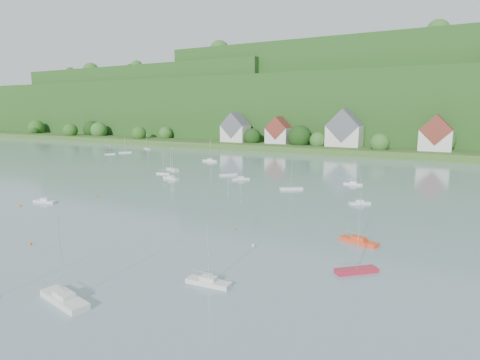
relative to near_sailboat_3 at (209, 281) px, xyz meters
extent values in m
cube|color=#2F5921|center=(-31.28, 169.84, 1.08)|extent=(600.00, 60.00, 3.00)
cube|color=#173A12|center=(-31.28, 244.84, 19.58)|extent=(620.00, 160.00, 40.00)
cube|color=#173A12|center=(-181.28, 229.84, 23.58)|extent=(200.00, 120.00, 52.00)
cube|color=#173A12|center=(-21.28, 239.84, 27.58)|extent=(240.00, 130.00, 60.00)
sphere|color=#2B5A21|center=(-193.50, 156.84, 6.22)|extent=(11.19, 11.19, 11.19)
sphere|color=#2B5A21|center=(-139.36, 161.32, 5.38)|extent=(8.61, 8.61, 8.61)
sphere|color=#255018|center=(-151.04, 150.31, 5.52)|extent=(9.03, 9.03, 9.03)
sphere|color=#2B5A21|center=(-38.07, 153.72, 5.24)|extent=(8.19, 8.19, 8.19)
sphere|color=#2B5A21|center=(-83.24, 155.91, 4.69)|extent=(6.49, 6.49, 6.49)
sphere|color=#255018|center=(-260.95, 156.86, 6.46)|extent=(11.94, 11.94, 11.94)
sphere|color=#2B5A21|center=(15.57, 161.92, 6.53)|extent=(12.16, 12.16, 12.16)
sphere|color=#2B5A21|center=(-8.29, 149.77, 5.42)|extent=(8.73, 8.73, 8.73)
sphere|color=black|center=(-75.15, 155.70, 5.61)|extent=(9.32, 9.32, 9.32)
sphere|color=black|center=(-201.73, 163.18, 5.67)|extent=(9.50, 9.50, 9.50)
sphere|color=black|center=(-205.90, 161.70, 6.45)|extent=(11.91, 11.91, 11.91)
sphere|color=#255018|center=(-213.30, 149.64, 5.80)|extent=(9.91, 9.91, 9.91)
sphere|color=black|center=(-258.37, 154.03, 4.58)|extent=(6.16, 6.16, 6.16)
sphere|color=black|center=(-48.28, 156.19, 6.46)|extent=(11.92, 11.92, 11.92)
sphere|color=#2B5A21|center=(-150.99, 198.38, 51.42)|extent=(10.52, 10.52, 10.52)
sphere|color=#2B5A21|center=(-254.29, 206.19, 51.99)|extent=(13.75, 13.75, 13.75)
sphere|color=#255018|center=(-115.55, 232.98, 51.38)|extent=(10.29, 10.29, 10.29)
sphere|color=black|center=(-221.64, 227.85, 51.38)|extent=(10.31, 10.31, 10.31)
sphere|color=black|center=(-206.47, 203.19, 51.01)|extent=(8.14, 8.14, 8.14)
sphere|color=#2B5A21|center=(-208.85, 232.43, 50.83)|extent=(7.15, 7.15, 7.15)
sphere|color=black|center=(-274.96, 227.87, 51.62)|extent=(11.66, 11.66, 11.66)
sphere|color=black|center=(-99.44, 221.22, 50.84)|extent=(7.18, 7.18, 7.18)
sphere|color=#2B5A21|center=(-189.26, 191.52, 51.14)|extent=(8.89, 8.89, 8.89)
sphere|color=#255018|center=(-265.79, 194.84, 50.94)|extent=(7.77, 7.77, 7.77)
sphere|color=black|center=(-224.59, 223.79, 51.33)|extent=(9.97, 9.97, 9.97)
sphere|color=#255018|center=(8.22, 224.86, 59.83)|extent=(12.83, 12.83, 12.83)
sphere|color=#2B5A21|center=(-71.20, 212.01, 59.01)|extent=(8.18, 8.18, 8.18)
sphere|color=#255018|center=(-30.17, 249.49, 59.81)|extent=(12.73, 12.73, 12.73)
sphere|color=#2B5A21|center=(7.97, 201.13, 59.67)|extent=(11.95, 11.95, 11.95)
sphere|color=#2B5A21|center=(-78.42, 244.13, 58.82)|extent=(7.07, 7.07, 7.07)
sphere|color=black|center=(-34.75, 213.14, 59.02)|extent=(8.21, 8.21, 8.21)
sphere|color=#2B5A21|center=(-54.10, 236.93, 59.72)|extent=(12.24, 12.24, 12.24)
sphere|color=#2B5A21|center=(-126.78, 205.73, 59.97)|extent=(13.65, 13.65, 13.65)
sphere|color=#255018|center=(-71.26, 231.97, 41.68)|extent=(12.01, 12.01, 12.01)
sphere|color=black|center=(-34.98, 242.04, 42.33)|extent=(15.72, 15.72, 15.72)
sphere|color=#255018|center=(-20.40, 237.76, 41.43)|extent=(10.54, 10.54, 10.54)
sphere|color=#255018|center=(-224.58, 268.45, 41.01)|extent=(8.18, 8.18, 8.18)
sphere|color=black|center=(-207.19, 259.42, 41.11)|extent=(8.74, 8.74, 8.74)
sphere|color=black|center=(-223.04, 238.34, 42.27)|extent=(15.38, 15.38, 15.38)
cube|color=silver|center=(-86.28, 156.84, 7.08)|extent=(14.00, 10.00, 9.00)
cube|color=#56575E|center=(-86.28, 156.84, 11.58)|extent=(14.00, 10.40, 14.00)
cube|color=silver|center=(-61.28, 158.84, 6.58)|extent=(12.00, 9.00, 8.00)
cube|color=maroon|center=(-61.28, 158.84, 10.58)|extent=(12.00, 9.36, 12.00)
cube|color=silver|center=(-26.28, 157.84, 7.58)|extent=(16.00, 11.00, 10.00)
cube|color=#56575E|center=(-26.28, 157.84, 12.58)|extent=(16.00, 11.44, 16.00)
cube|color=silver|center=(13.72, 155.84, 7.08)|extent=(13.00, 10.00, 9.00)
cube|color=maroon|center=(13.72, 155.84, 11.58)|extent=(13.00, 10.40, 13.00)
cube|color=silver|center=(0.00, 0.00, -0.14)|extent=(5.64, 1.96, 0.55)
cube|color=silver|center=(0.00, 0.00, 0.39)|extent=(2.02, 1.23, 0.50)
cylinder|color=silver|center=(0.00, 0.00, 3.60)|extent=(0.10, 0.10, 6.93)
cylinder|color=silver|center=(-0.83, -0.06, 1.04)|extent=(3.05, 0.31, 0.08)
cube|color=silver|center=(-10.96, -11.32, -0.06)|extent=(7.46, 3.39, 0.72)
cube|color=silver|center=(-10.96, -11.32, 0.55)|extent=(2.75, 1.88, 0.50)
cylinder|color=silver|center=(-10.96, -11.32, 4.80)|extent=(0.10, 0.10, 9.00)
cylinder|color=silver|center=(-12.02, -11.11, 1.20)|extent=(3.90, 0.85, 0.08)
cube|color=#EE431E|center=(11.98, 23.90, -0.12)|extent=(6.25, 3.35, 0.60)
cube|color=#EE431E|center=(11.98, 23.90, 0.43)|extent=(2.36, 1.74, 0.50)
cylinder|color=silver|center=(11.98, 23.90, 3.95)|extent=(0.10, 0.10, 7.52)
cylinder|color=silver|center=(11.12, 24.16, 1.08)|extent=(3.19, 1.03, 0.08)
cube|color=silver|center=(-55.53, 17.98, -0.15)|extent=(5.54, 2.66, 0.53)
cube|color=silver|center=(-55.53, 17.98, 0.37)|extent=(2.06, 1.44, 0.50)
cylinder|color=silver|center=(-55.53, 17.98, 3.45)|extent=(0.10, 0.10, 6.67)
cylinder|color=silver|center=(-56.31, 17.80, 1.02)|extent=(2.88, 0.74, 0.08)
cube|color=#B11E32|center=(14.38, 12.22, -0.14)|extent=(5.10, 4.91, 0.55)
cylinder|color=silver|center=(14.38, 12.22, 3.59)|extent=(0.10, 0.10, 6.92)
cylinder|color=silver|center=(13.77, 11.65, 1.03)|extent=(2.28, 2.13, 0.08)
sphere|color=orange|center=(-31.88, -1.30, -0.42)|extent=(0.45, 0.45, 0.45)
sphere|color=orange|center=(-8.50, 20.67, -0.42)|extent=(0.41, 0.41, 0.41)
sphere|color=orange|center=(-50.39, 27.89, -0.42)|extent=(0.46, 0.46, 0.46)
sphere|color=silver|center=(-1.63, 14.74, -0.42)|extent=(0.51, 0.51, 0.51)
sphere|color=orange|center=(-57.05, 13.11, -0.42)|extent=(0.50, 0.50, 0.50)
cube|color=silver|center=(-13.35, 58.72, -0.12)|extent=(5.81, 4.77, 0.59)
cylinder|color=silver|center=(-13.35, 58.72, 3.88)|extent=(0.10, 0.10, 7.42)
cylinder|color=silver|center=(-14.07, 58.21, 1.07)|extent=(2.72, 1.94, 0.08)
cube|color=silver|center=(-63.38, 96.82, -0.10)|extent=(6.56, 2.26, 0.65)
cube|color=silver|center=(-63.38, 96.82, 0.48)|extent=(2.34, 1.42, 0.50)
cylinder|color=silver|center=(-63.38, 96.82, 4.26)|extent=(0.10, 0.10, 8.06)
cylinder|color=silver|center=(-64.35, 96.75, 1.13)|extent=(3.54, 0.33, 0.08)
cube|color=silver|center=(-118.36, 95.74, -0.18)|extent=(4.00, 4.52, 0.47)
cylinder|color=silver|center=(-118.36, 95.74, 3.01)|extent=(0.10, 0.10, 5.92)
cylinder|color=silver|center=(-118.81, 95.18, 0.95)|extent=(1.70, 2.08, 0.08)
cube|color=silver|center=(5.98, 50.67, -0.18)|extent=(4.60, 3.75, 0.47)
cube|color=silver|center=(5.98, 50.67, 0.30)|extent=(1.87, 1.69, 0.50)
cylinder|color=silver|center=(5.98, 50.67, 2.98)|extent=(0.10, 0.10, 5.86)
cylinder|color=silver|center=(5.40, 50.27, 0.95)|extent=(2.17, 1.54, 0.08)
cube|color=silver|center=(-58.74, 62.40, -0.19)|extent=(4.81, 2.22, 0.46)
cylinder|color=silver|center=(-58.74, 62.40, 2.95)|extent=(0.10, 0.10, 5.81)
cylinder|color=silver|center=(-59.43, 62.26, 0.95)|extent=(2.52, 0.60, 0.08)
cube|color=silver|center=(-39.18, 70.14, -0.14)|extent=(4.97, 5.13, 0.56)
cylinder|color=silver|center=(-39.18, 70.14, 3.63)|extent=(0.10, 0.10, 6.98)
cylinder|color=silver|center=(-39.76, 69.53, 1.04)|extent=(2.17, 2.29, 0.08)
cube|color=silver|center=(-31.97, 65.34, -0.16)|extent=(4.69, 4.58, 0.51)
cube|color=silver|center=(-31.97, 65.34, 0.34)|extent=(1.99, 1.97, 0.50)
cylinder|color=silver|center=(-31.97, 65.34, 3.30)|extent=(0.10, 0.10, 6.41)
cylinder|color=silver|center=(-32.53, 64.81, 0.99)|extent=(2.09, 2.01, 0.08)
cube|color=silver|center=(-117.32, 104.28, -0.12)|extent=(5.22, 5.49, 0.59)
cylinder|color=silver|center=(-117.32, 104.28, 3.87)|extent=(0.10, 0.10, 7.40)
cylinder|color=silver|center=(-117.92, 103.63, 1.07)|extent=(2.26, 2.46, 0.08)
cube|color=silver|center=(-61.99, 71.07, -0.11)|extent=(6.30, 3.96, 0.61)
cylinder|color=silver|center=(-61.99, 71.07, 4.01)|extent=(0.10, 0.10, 7.64)
cylinder|color=silver|center=(-62.84, 71.42, 1.09)|extent=(3.13, 1.39, 0.08)
cube|color=silver|center=(-50.74, 56.24, -0.13)|extent=(6.08, 3.00, 0.59)
cube|color=silver|center=(-50.74, 56.24, 0.42)|extent=(2.27, 1.61, 0.50)
cylinder|color=silver|center=(-50.74, 56.24, 3.83)|extent=(0.10, 0.10, 7.32)
cylinder|color=silver|center=(-51.59, 56.45, 1.07)|extent=(3.14, 0.85, 0.08)
cube|color=silver|center=(-0.91, 73.29, -0.16)|extent=(5.20, 1.50, 0.52)
cube|color=silver|center=(-0.91, 73.29, 0.35)|extent=(1.82, 1.03, 0.50)
cylinder|color=silver|center=(-0.91, 73.29, 3.34)|extent=(0.10, 0.10, 6.48)
cylinder|color=silver|center=(-1.69, 73.28, 1.00)|extent=(2.85, 0.11, 0.08)
cube|color=silver|center=(-121.21, 123.98, -0.10)|extent=(6.28, 4.88, 0.63)
cylinder|color=silver|center=(-121.21, 123.98, 4.16)|extent=(0.10, 0.10, 7.90)
cylinder|color=silver|center=(-122.01, 124.49, 1.11)|extent=(2.98, 1.93, 0.08)
camera|label=1|loc=(25.15, -37.36, 19.97)|focal=30.23mm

